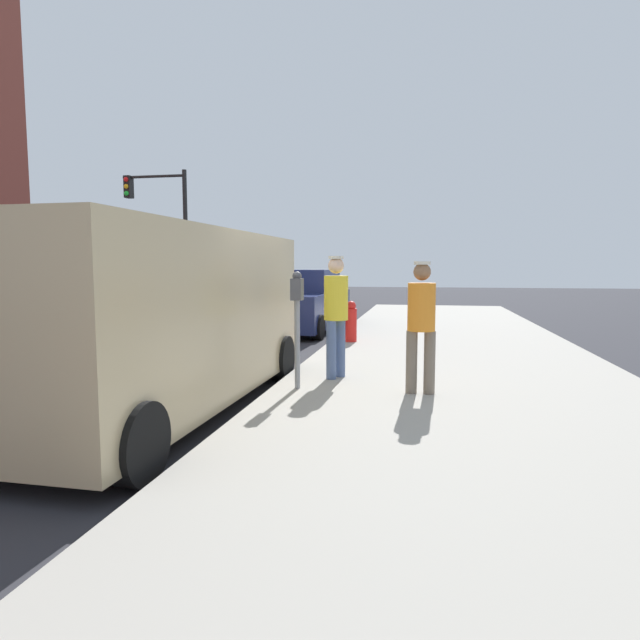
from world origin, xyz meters
TOP-DOWN VIEW (x-y plane):
  - ground_plane at (0.00, 0.00)m, footprint 80.00×80.00m
  - sidewalk_slab at (3.50, 0.00)m, footprint 5.00×32.00m
  - parking_meter_near at (1.35, 0.06)m, footprint 0.14×0.18m
  - pedestrian_in_yellow at (1.73, 0.81)m, footprint 0.34×0.34m
  - pedestrian_in_orange at (2.92, 0.07)m, footprint 0.36×0.34m
  - parked_van at (-0.15, -0.85)m, footprint 2.22×5.24m
  - parked_sedan_ahead at (-0.27, 7.47)m, footprint 2.11×4.48m
  - traffic_light_corner at (-6.43, 11.83)m, footprint 2.48×0.42m
  - fire_hydrant at (1.45, 4.57)m, footprint 0.24×0.24m

SIDE VIEW (x-z plane):
  - ground_plane at x=0.00m, z-range 0.00..0.00m
  - sidewalk_slab at x=3.50m, z-range 0.00..0.15m
  - fire_hydrant at x=1.45m, z-range 0.14..1.00m
  - parked_sedan_ahead at x=-0.27m, z-range -0.08..1.57m
  - pedestrian_in_orange at x=2.92m, z-range 0.27..1.91m
  - pedestrian_in_yellow at x=1.73m, z-range 0.28..2.01m
  - parked_van at x=-0.15m, z-range 0.08..2.23m
  - parking_meter_near at x=1.35m, z-range 0.42..1.94m
  - traffic_light_corner at x=-6.43m, z-range 0.92..6.12m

